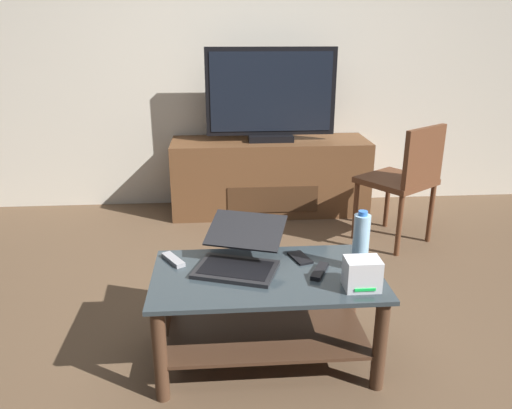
# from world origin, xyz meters

# --- Properties ---
(ground_plane) EXTENTS (7.68, 7.68, 0.00)m
(ground_plane) POSITION_xyz_m (0.00, 0.00, 0.00)
(ground_plane) COLOR brown
(back_wall) EXTENTS (6.40, 0.12, 2.80)m
(back_wall) POSITION_xyz_m (0.00, 2.24, 1.40)
(back_wall) COLOR beige
(back_wall) RESTS_ON ground
(coffee_table) EXTENTS (1.02, 0.56, 0.45)m
(coffee_table) POSITION_xyz_m (0.02, -0.11, 0.30)
(coffee_table) COLOR #2D383D
(coffee_table) RESTS_ON ground
(media_cabinet) EXTENTS (1.62, 0.51, 0.61)m
(media_cabinet) POSITION_xyz_m (0.24, 1.92, 0.31)
(media_cabinet) COLOR brown
(media_cabinet) RESTS_ON ground
(television) EXTENTS (1.04, 0.20, 0.74)m
(television) POSITION_xyz_m (0.24, 1.90, 0.97)
(television) COLOR black
(television) RESTS_ON media_cabinet
(dining_chair) EXTENTS (0.61, 0.61, 0.87)m
(dining_chair) POSITION_xyz_m (1.12, 1.16, 0.50)
(dining_chair) COLOR #59331E
(dining_chair) RESTS_ON ground
(laptop) EXTENTS (0.47, 0.50, 0.18)m
(laptop) POSITION_xyz_m (-0.10, -0.01, 0.51)
(laptop) COLOR black
(laptop) RESTS_ON coffee_table
(router_box) EXTENTS (0.15, 0.11, 0.13)m
(router_box) POSITION_xyz_m (0.40, -0.27, 0.52)
(router_box) COLOR silver
(router_box) RESTS_ON coffee_table
(water_bottle_near) EXTENTS (0.07, 0.07, 0.28)m
(water_bottle_near) POSITION_xyz_m (0.44, -0.09, 0.58)
(water_bottle_near) COLOR #99C6E5
(water_bottle_near) RESTS_ON coffee_table
(cell_phone) EXTENTS (0.11, 0.15, 0.01)m
(cell_phone) POSITION_xyz_m (0.19, 0.03, 0.46)
(cell_phone) COLOR black
(cell_phone) RESTS_ON coffee_table
(tv_remote) EXTENTS (0.11, 0.16, 0.02)m
(tv_remote) POSITION_xyz_m (0.25, -0.13, 0.46)
(tv_remote) COLOR black
(tv_remote) RESTS_ON coffee_table
(soundbar_remote) EXTENTS (0.12, 0.16, 0.02)m
(soundbar_remote) POSITION_xyz_m (-0.41, 0.04, 0.46)
(soundbar_remote) COLOR #99999E
(soundbar_remote) RESTS_ON coffee_table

